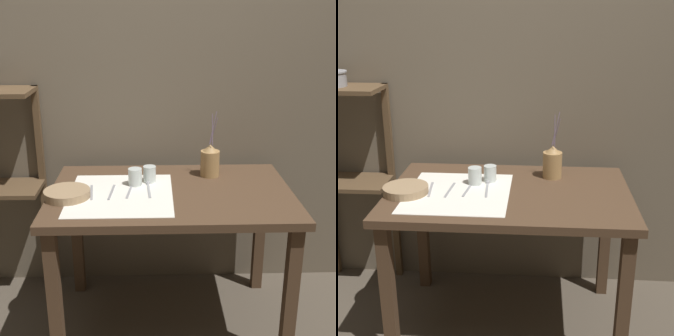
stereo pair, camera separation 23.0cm
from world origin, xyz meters
TOP-DOWN VIEW (x-y plane):
  - ground_plane at (0.00, 0.00)m, footprint 12.00×12.00m
  - stone_wall_back at (0.00, 0.51)m, footprint 7.00×0.06m
  - wooden_table at (0.00, 0.00)m, footprint 1.21×0.79m
  - wooden_shelf_unit at (-0.95, 0.35)m, footprint 0.45×0.29m
  - linen_cloth at (-0.25, -0.05)m, footprint 0.51×0.55m
  - pitcher_with_flowers at (0.22, 0.21)m, footprint 0.10×0.10m
  - wooden_bowl at (-0.50, -0.08)m, footprint 0.22×0.22m
  - glass_tumbler_near at (-0.18, 0.07)m, footprint 0.07×0.07m
  - glass_tumbler_far at (-0.11, 0.12)m, footprint 0.07×0.07m
  - fork_inner at (-0.39, -0.02)m, footprint 0.03×0.19m
  - fork_outer at (-0.30, -0.02)m, footprint 0.03×0.19m
  - knife_center at (-0.21, -0.01)m, footprint 0.03×0.19m
  - spoon_outer at (-0.11, 0.05)m, footprint 0.03×0.21m

SIDE VIEW (x-z plane):
  - ground_plane at x=0.00m, z-range 0.00..0.00m
  - wooden_table at x=0.00m, z-range 0.29..1.07m
  - linen_cloth at x=-0.25m, z-range 0.79..0.79m
  - fork_inner at x=-0.39m, z-range 0.79..0.79m
  - fork_outer at x=-0.30m, z-range 0.79..0.79m
  - knife_center at x=-0.21m, z-range 0.79..0.79m
  - spoon_outer at x=-0.11m, z-range 0.78..0.80m
  - wooden_bowl at x=-0.50m, z-range 0.79..0.83m
  - glass_tumbler_far at x=-0.11m, z-range 0.79..0.87m
  - glass_tumbler_near at x=-0.18m, z-range 0.79..0.88m
  - wooden_shelf_unit at x=-0.95m, z-range 0.22..1.47m
  - pitcher_with_flowers at x=0.22m, z-range 0.69..1.04m
  - stone_wall_back at x=0.00m, z-range 0.00..2.40m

